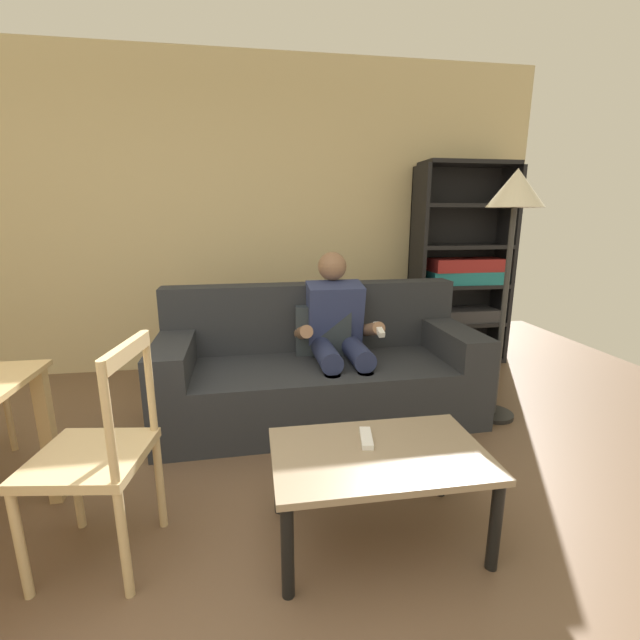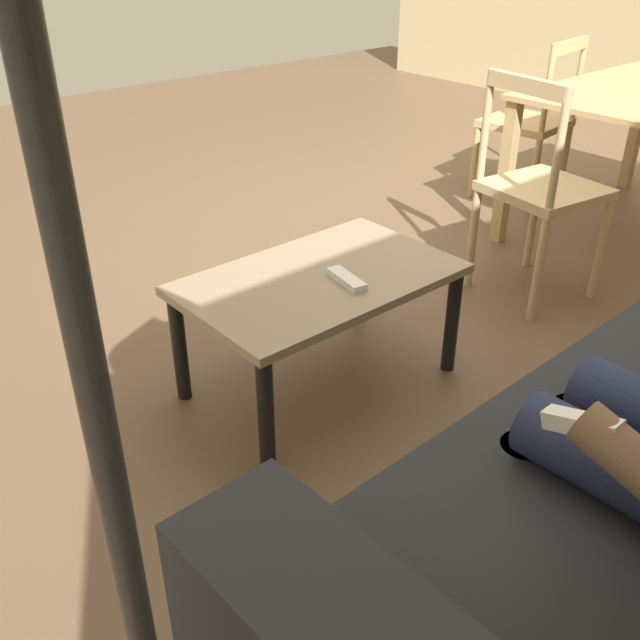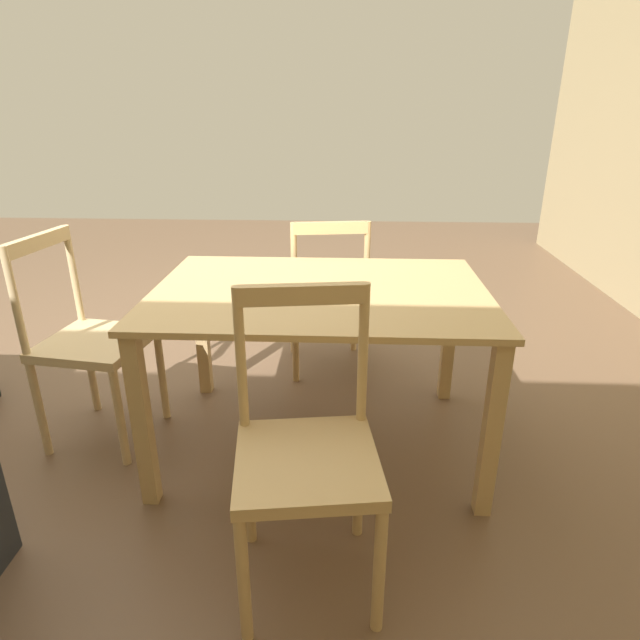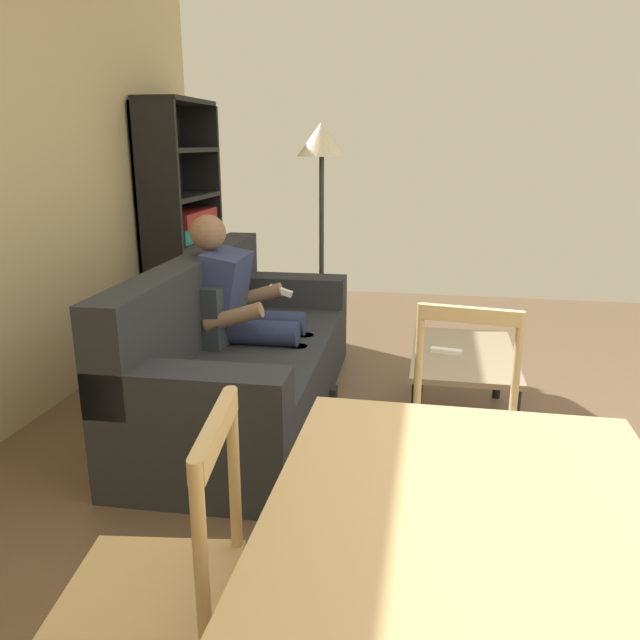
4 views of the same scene
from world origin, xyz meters
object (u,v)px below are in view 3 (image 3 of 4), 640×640
dining_chair_near_wall (306,454)px  dining_chair_by_doorway (327,297)px  dining_table (320,311)px  dining_chair_facing_couch (90,342)px

dining_chair_near_wall → dining_chair_by_doorway: dining_chair_near_wall is taller
dining_chair_by_doorway → dining_table: bearing=89.7°
dining_chair_near_wall → dining_chair_by_doorway: 1.51m
dining_table → dining_chair_facing_couch: 1.03m
dining_chair_near_wall → dining_chair_facing_couch: (1.01, -0.76, 0.00)m
dining_table → dining_chair_facing_couch: dining_chair_facing_couch is taller
dining_chair_by_doorway → dining_chair_facing_couch: bearing=36.3°
dining_chair_near_wall → dining_table: bearing=-90.3°
dining_table → dining_chair_near_wall: bearing=89.7°
dining_chair_facing_couch → dining_chair_by_doorway: bearing=-143.7°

